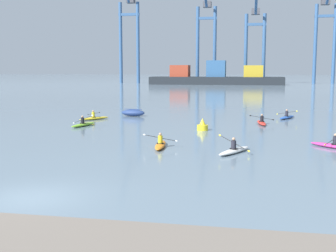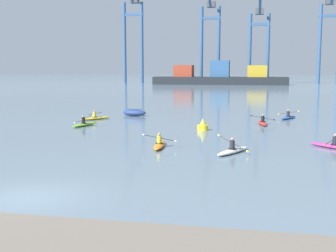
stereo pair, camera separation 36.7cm
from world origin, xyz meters
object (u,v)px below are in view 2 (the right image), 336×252
(kayak_magenta, at_px, (333,146))
(kayak_white, at_px, (233,150))
(gantry_crane_west_mid, at_px, (210,31))
(kayak_blue, at_px, (288,117))
(gantry_crane_west, at_px, (133,28))
(kayak_red, at_px, (263,122))
(kayak_yellow, at_px, (95,118))
(kayak_lime, at_px, (84,124))
(gantry_crane_east_mid, at_px, (259,36))
(capsized_dinghy, at_px, (134,113))
(kayak_orange, at_px, (159,144))
(channel_buoy, at_px, (203,126))
(gantry_crane_east, at_px, (330,31))
(container_barge, at_px, (220,77))

(kayak_magenta, bearing_deg, kayak_white, -155.62)
(gantry_crane_west_mid, xyz_separation_m, kayak_blue, (19.06, -107.90, -17.98))
(gantry_crane_west, bearing_deg, kayak_red, -68.69)
(kayak_yellow, bearing_deg, kayak_magenta, -30.84)
(kayak_white, distance_m, kayak_lime, 16.84)
(gantry_crane_west_mid, relative_size, kayak_blue, 10.87)
(kayak_yellow, relative_size, kayak_lime, 0.90)
(kayak_red, height_order, kayak_blue, same)
(gantry_crane_west_mid, xyz_separation_m, gantry_crane_east_mid, (16.69, -2.14, -2.12))
(gantry_crane_east_mid, distance_m, kayak_lime, 117.35)
(kayak_blue, height_order, kayak_lime, kayak_lime)
(capsized_dinghy, relative_size, kayak_orange, 0.79)
(capsized_dinghy, xyz_separation_m, kayak_red, (13.35, -4.66, -0.18))
(gantry_crane_west, xyz_separation_m, kayak_yellow, (27.79, -112.30, -19.29))
(gantry_crane_east_mid, bearing_deg, kayak_white, -91.03)
(channel_buoy, bearing_deg, kayak_yellow, 153.64)
(capsized_dinghy, bearing_deg, kayak_blue, 1.84)
(gantry_crane_east, xyz_separation_m, kayak_lime, (-39.21, -121.76, -17.78))
(gantry_crane_west, height_order, kayak_yellow, gantry_crane_west)
(kayak_red, xyz_separation_m, kayak_blue, (2.65, 5.17, -0.00))
(channel_buoy, bearing_deg, kayak_lime, 176.21)
(gantry_crane_east_mid, distance_m, kayak_yellow, 112.61)
(capsized_dinghy, xyz_separation_m, channel_buoy, (8.48, -9.62, 0.01))
(gantry_crane_east_mid, relative_size, capsized_dinghy, 11.36)
(container_barge, xyz_separation_m, gantry_crane_west_mid, (-4.36, 9.36, 15.74))
(gantry_crane_west_mid, xyz_separation_m, kayak_yellow, (0.13, -112.38, -17.98))
(gantry_crane_west_mid, relative_size, kayak_yellow, 11.57)
(kayak_red, bearing_deg, gantry_crane_east, 78.58)
(kayak_orange, bearing_deg, gantry_crane_west, 106.49)
(kayak_red, bearing_deg, gantry_crane_east_mid, 89.86)
(kayak_yellow, bearing_deg, gantry_crane_east_mid, 81.46)
(gantry_crane_east, bearing_deg, gantry_crane_west_mid, -173.71)
(container_barge, relative_size, gantry_crane_west_mid, 1.21)
(container_barge, bearing_deg, kayak_lime, -91.81)
(gantry_crane_east_mid, relative_size, kayak_lime, 8.93)
(kayak_white, bearing_deg, gantry_crane_west_mid, 96.47)
(gantry_crane_east, height_order, kayak_white, gantry_crane_east)
(gantry_crane_east_mid, xyz_separation_m, kayak_lime, (-15.75, -115.20, -15.86))
(gantry_crane_west, distance_m, capsized_dinghy, 114.22)
(container_barge, height_order, kayak_lime, container_barge)
(kayak_orange, distance_m, kayak_magenta, 11.02)
(capsized_dinghy, distance_m, kayak_white, 22.13)
(gantry_crane_east_mid, distance_m, kayak_red, 112.07)
(kayak_magenta, xyz_separation_m, kayak_red, (-4.19, 11.53, 0.00))
(kayak_white, distance_m, kayak_yellow, 20.74)
(container_barge, distance_m, kayak_red, 104.43)
(kayak_magenta, bearing_deg, gantry_crane_east_mid, 91.83)
(kayak_orange, distance_m, kayak_lime, 12.53)
(gantry_crane_east_mid, bearing_deg, kayak_red, -90.14)
(container_barge, distance_m, kayak_white, 118.48)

